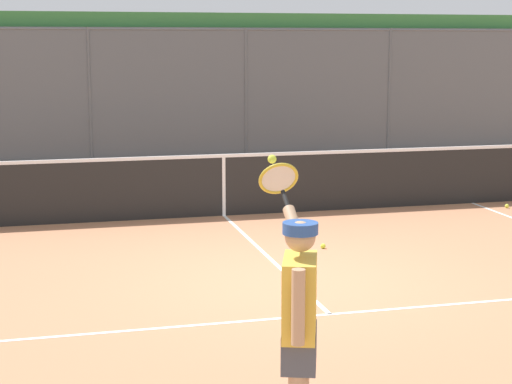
% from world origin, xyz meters
% --- Properties ---
extents(ground_plane, '(60.00, 60.00, 0.00)m').
position_xyz_m(ground_plane, '(0.00, 0.00, 0.00)').
color(ground_plane, '#B27551').
extents(court_line_markings, '(8.55, 9.15, 0.01)m').
position_xyz_m(court_line_markings, '(0.00, 1.59, 0.00)').
color(court_line_markings, white).
rests_on(court_line_markings, ground).
extents(fence_backdrop, '(19.79, 1.37, 3.28)m').
position_xyz_m(fence_backdrop, '(0.00, -9.93, 1.62)').
color(fence_backdrop, '#565B60').
rests_on(fence_backdrop, ground).
extents(tennis_net, '(10.98, 0.09, 1.07)m').
position_xyz_m(tennis_net, '(0.00, -3.79, 0.49)').
color(tennis_net, '#2D2D2D').
rests_on(tennis_net, ground).
extents(tennis_player, '(0.41, 1.34, 1.84)m').
position_xyz_m(tennis_player, '(1.14, 3.87, 0.89)').
color(tennis_player, black).
rests_on(tennis_player, ground).
extents(tennis_ball_near_net, '(0.07, 0.07, 0.07)m').
position_xyz_m(tennis_ball_near_net, '(-4.58, -3.26, 0.03)').
color(tennis_ball_near_net, '#D6E042').
rests_on(tennis_ball_near_net, ground).
extents(tennis_ball_mid_court, '(0.07, 0.07, 0.07)m').
position_xyz_m(tennis_ball_mid_court, '(-0.81, -1.38, 0.03)').
color(tennis_ball_mid_court, '#CCDB33').
rests_on(tennis_ball_mid_court, ground).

